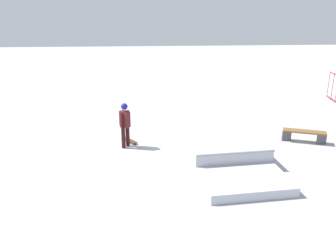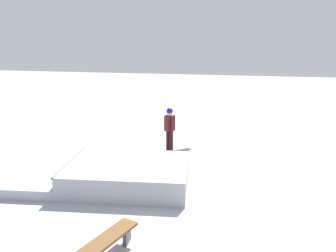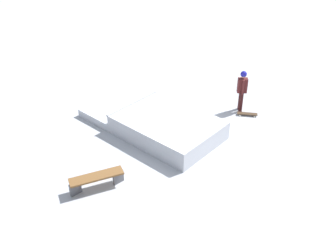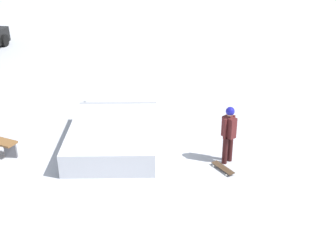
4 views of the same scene
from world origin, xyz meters
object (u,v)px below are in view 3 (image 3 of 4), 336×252
(skate_ramp, at_px, (158,124))
(park_bench, at_px, (97,179))
(skateboard, at_px, (247,114))
(skater, at_px, (242,88))

(skate_ramp, relative_size, park_bench, 3.43)
(skate_ramp, bearing_deg, park_bench, 102.58)
(skateboard, relative_size, park_bench, 0.46)
(skate_ramp, bearing_deg, skateboard, -120.90)
(skater, bearing_deg, skate_ramp, -153.12)
(skate_ramp, xyz_separation_m, skateboard, (-1.58, -3.36, -0.24))
(park_bench, bearing_deg, skateboard, -93.66)
(skater, bearing_deg, park_bench, -135.22)
(skate_ramp, height_order, skateboard, skate_ramp)
(skater, xyz_separation_m, skateboard, (-0.48, 0.13, -0.93))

